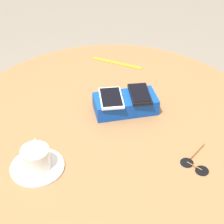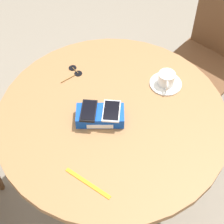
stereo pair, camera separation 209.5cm
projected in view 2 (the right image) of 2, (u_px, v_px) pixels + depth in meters
ground_plane at (112, 191)px, 2.27m from camera, size 8.00×8.00×0.00m
round_table at (112, 128)px, 1.76m from camera, size 1.05×1.05×0.75m
phone_box at (100, 116)px, 1.64m from camera, size 0.23×0.15×0.05m
phone_black at (89, 110)px, 1.62m from camera, size 0.10×0.13×0.01m
phone_white at (111, 111)px, 1.62m from camera, size 0.11×0.14×0.01m
saucer at (166, 84)px, 1.80m from camera, size 0.15×0.15×0.01m
coffee_cup at (167, 79)px, 1.77m from camera, size 0.08×0.11×0.06m
lanyard_strap at (88, 183)px, 1.47m from camera, size 0.15×0.18×0.00m
sunglasses at (75, 72)px, 1.85m from camera, size 0.11×0.11×0.01m
chair_far_side at (206, 61)px, 2.32m from camera, size 0.59×0.59×0.87m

